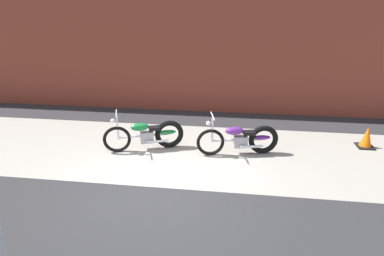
% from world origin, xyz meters
% --- Properties ---
extents(ground_plane, '(80.00, 80.00, 0.00)m').
position_xyz_m(ground_plane, '(0.00, 0.00, 0.00)').
color(ground_plane, '#2D2D30').
extents(sidewalk_slab, '(36.00, 3.50, 0.01)m').
position_xyz_m(sidewalk_slab, '(0.00, 1.75, 0.00)').
color(sidewalk_slab, '#9E998E').
rests_on(sidewalk_slab, ground).
extents(brick_building_wall, '(36.00, 0.50, 6.04)m').
position_xyz_m(brick_building_wall, '(0.00, 5.20, 3.02)').
color(brick_building_wall, brown).
rests_on(brick_building_wall, ground).
extents(motorcycle_green, '(1.92, 0.89, 1.03)m').
position_xyz_m(motorcycle_green, '(-0.56, 1.76, 0.40)').
color(motorcycle_green, black).
rests_on(motorcycle_green, ground).
extents(motorcycle_purple, '(1.98, 0.69, 1.03)m').
position_xyz_m(motorcycle_purple, '(1.76, 1.78, 0.40)').
color(motorcycle_purple, black).
rests_on(motorcycle_purple, ground).
extents(traffic_cone, '(0.40, 0.40, 0.55)m').
position_xyz_m(traffic_cone, '(4.90, 2.60, 0.25)').
color(traffic_cone, orange).
rests_on(traffic_cone, ground).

